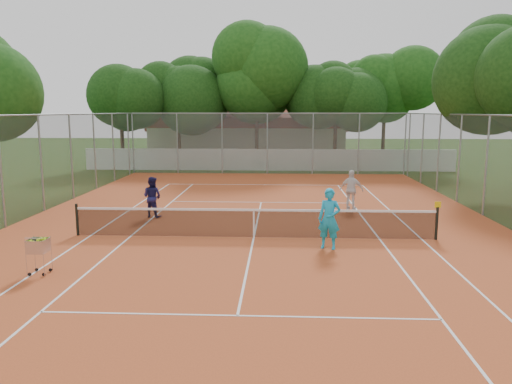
{
  "coord_description": "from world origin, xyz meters",
  "views": [
    {
      "loc": [
        0.84,
        -16.02,
        4.17
      ],
      "look_at": [
        0.0,
        1.5,
        1.3
      ],
      "focal_mm": 35.0,
      "sensor_mm": 36.0,
      "label": 1
    }
  ],
  "objects_px": {
    "player_near": "(329,219)",
    "ball_hopper": "(39,255)",
    "clubhouse": "(248,133)",
    "tennis_net": "(254,223)",
    "player_far_left": "(152,197)",
    "player_far_right": "(352,190)"
  },
  "relations": [
    {
      "from": "tennis_net",
      "to": "player_far_left",
      "type": "bearing_deg",
      "value": 143.93
    },
    {
      "from": "clubhouse",
      "to": "player_far_right",
      "type": "xyz_separation_m",
      "value": [
        5.88,
        -24.07,
        -1.34
      ]
    },
    {
      "from": "player_near",
      "to": "player_far_right",
      "type": "bearing_deg",
      "value": 93.49
    },
    {
      "from": "player_near",
      "to": "player_far_left",
      "type": "relative_size",
      "value": 1.15
    },
    {
      "from": "player_near",
      "to": "tennis_net",
      "type": "bearing_deg",
      "value": 169.94
    },
    {
      "from": "clubhouse",
      "to": "player_near",
      "type": "xyz_separation_m",
      "value": [
        4.35,
        -30.22,
        -1.26
      ]
    },
    {
      "from": "ball_hopper",
      "to": "player_far_left",
      "type": "bearing_deg",
      "value": 69.5
    },
    {
      "from": "clubhouse",
      "to": "ball_hopper",
      "type": "distance_m",
      "value": 33.21
    },
    {
      "from": "tennis_net",
      "to": "player_near",
      "type": "distance_m",
      "value": 2.68
    },
    {
      "from": "tennis_net",
      "to": "clubhouse",
      "type": "xyz_separation_m",
      "value": [
        -2.0,
        29.0,
        1.69
      ]
    },
    {
      "from": "tennis_net",
      "to": "player_far_left",
      "type": "xyz_separation_m",
      "value": [
        -4.15,
        3.03,
        0.31
      ]
    },
    {
      "from": "player_near",
      "to": "player_far_left",
      "type": "distance_m",
      "value": 7.77
    },
    {
      "from": "clubhouse",
      "to": "player_far_left",
      "type": "xyz_separation_m",
      "value": [
        -2.15,
        -25.97,
        -1.38
      ]
    },
    {
      "from": "clubhouse",
      "to": "player_far_right",
      "type": "bearing_deg",
      "value": -76.27
    },
    {
      "from": "player_near",
      "to": "player_far_left",
      "type": "xyz_separation_m",
      "value": [
        -6.5,
        4.25,
        -0.12
      ]
    },
    {
      "from": "clubhouse",
      "to": "tennis_net",
      "type": "bearing_deg",
      "value": -86.05
    },
    {
      "from": "clubhouse",
      "to": "ball_hopper",
      "type": "xyz_separation_m",
      "value": [
        -3.29,
        -33.01,
        -1.67
      ]
    },
    {
      "from": "player_far_left",
      "to": "player_far_right",
      "type": "height_order",
      "value": "player_far_right"
    },
    {
      "from": "player_near",
      "to": "ball_hopper",
      "type": "xyz_separation_m",
      "value": [
        -7.64,
        -2.78,
        -0.42
      ]
    },
    {
      "from": "tennis_net",
      "to": "ball_hopper",
      "type": "bearing_deg",
      "value": -142.86
    },
    {
      "from": "clubhouse",
      "to": "player_far_left",
      "type": "height_order",
      "value": "clubhouse"
    },
    {
      "from": "clubhouse",
      "to": "player_far_right",
      "type": "height_order",
      "value": "clubhouse"
    }
  ]
}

